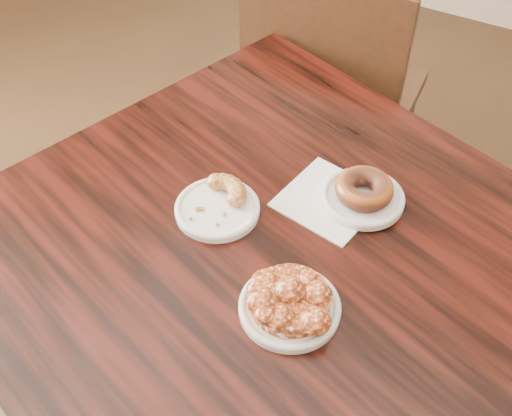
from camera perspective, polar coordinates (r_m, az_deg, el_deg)
The scene contains 9 objects.
cafe_table at distance 1.39m, azimuth 0.67°, elevation -13.21°, with size 0.94×0.94×0.75m, color black.
chair_far at distance 1.90m, azimuth 7.26°, elevation 9.75°, with size 0.46×0.46×0.90m, color black, non-canonical shape.
napkin at distance 1.16m, azimuth 6.55°, elevation 0.73°, with size 0.16×0.16×0.00m, color white.
plate_donut at distance 1.16m, azimuth 9.46°, elevation 0.86°, with size 0.15×0.15×0.01m, color silver.
plate_cruller at distance 1.13m, azimuth -3.45°, elevation -0.10°, with size 0.15×0.15×0.01m, color white.
plate_fritter at distance 1.00m, azimuth 3.01°, elevation -8.83°, with size 0.16×0.16×0.01m, color silver.
glazed_donut at distance 1.14m, azimuth 9.61°, elevation 1.71°, with size 0.10×0.10×0.04m, color maroon.
apple_fritter at distance 0.98m, azimuth 3.06°, elevation -7.96°, with size 0.17×0.17×0.04m, color #3F1206, non-canonical shape.
cruller_fragment at distance 1.12m, azimuth -3.50°, elevation 0.63°, with size 0.11×0.11×0.03m, color brown, non-canonical shape.
Camera 1 is at (0.10, -0.36, 1.58)m, focal length 45.00 mm.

